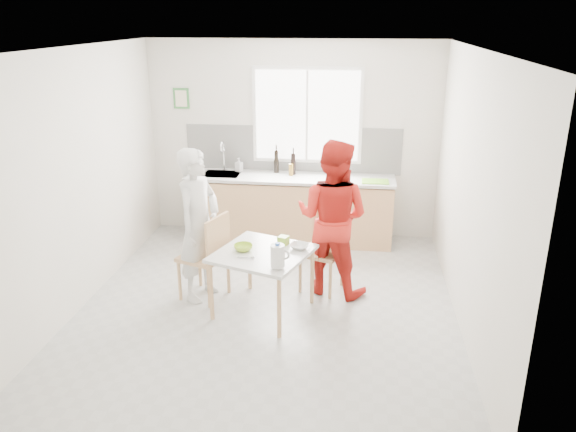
{
  "coord_description": "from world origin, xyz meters",
  "views": [
    {
      "loc": [
        0.9,
        -5.36,
        2.99
      ],
      "look_at": [
        0.19,
        0.2,
        0.98
      ],
      "focal_mm": 35.0,
      "sensor_mm": 36.0,
      "label": 1
    }
  ],
  "objects_px": {
    "bowl_white": "(299,246)",
    "wine_bottle_a": "(276,161)",
    "chair_left": "(209,253)",
    "person_white": "(199,225)",
    "person_red": "(332,218)",
    "dining_table": "(263,258)",
    "wine_bottle_b": "(293,164)",
    "chair_far": "(324,246)",
    "milk_jug": "(278,256)",
    "bowl_green": "(243,247)"
  },
  "relations": [
    {
      "from": "chair_far",
      "to": "person_white",
      "type": "relative_size",
      "value": 0.55
    },
    {
      "from": "bowl_green",
      "to": "chair_far",
      "type": "bearing_deg",
      "value": 38.57
    },
    {
      "from": "milk_jug",
      "to": "person_red",
      "type": "bearing_deg",
      "value": 82.95
    },
    {
      "from": "person_white",
      "to": "milk_jug",
      "type": "distance_m",
      "value": 1.14
    },
    {
      "from": "chair_far",
      "to": "person_red",
      "type": "height_order",
      "value": "person_red"
    },
    {
      "from": "dining_table",
      "to": "chair_left",
      "type": "relative_size",
      "value": 1.15
    },
    {
      "from": "dining_table",
      "to": "chair_left",
      "type": "xyz_separation_m",
      "value": [
        -0.64,
        0.22,
        -0.07
      ]
    },
    {
      "from": "dining_table",
      "to": "wine_bottle_b",
      "type": "height_order",
      "value": "wine_bottle_b"
    },
    {
      "from": "wine_bottle_a",
      "to": "person_red",
      "type": "bearing_deg",
      "value": -62.34
    },
    {
      "from": "chair_far",
      "to": "milk_jug",
      "type": "bearing_deg",
      "value": -91.38
    },
    {
      "from": "dining_table",
      "to": "bowl_green",
      "type": "height_order",
      "value": "bowl_green"
    },
    {
      "from": "dining_table",
      "to": "bowl_green",
      "type": "bearing_deg",
      "value": 174.89
    },
    {
      "from": "dining_table",
      "to": "wine_bottle_b",
      "type": "bearing_deg",
      "value": 88.33
    },
    {
      "from": "person_red",
      "to": "bowl_white",
      "type": "height_order",
      "value": "person_red"
    },
    {
      "from": "person_red",
      "to": "bowl_green",
      "type": "relative_size",
      "value": 8.95
    },
    {
      "from": "person_red",
      "to": "bowl_white",
      "type": "distance_m",
      "value": 0.58
    },
    {
      "from": "person_red",
      "to": "bowl_green",
      "type": "distance_m",
      "value": 1.07
    },
    {
      "from": "bowl_white",
      "to": "wine_bottle_b",
      "type": "xyz_separation_m",
      "value": [
        -0.3,
        2.03,
        0.36
      ]
    },
    {
      "from": "chair_left",
      "to": "chair_far",
      "type": "relative_size",
      "value": 1.06
    },
    {
      "from": "chair_far",
      "to": "wine_bottle_b",
      "type": "distance_m",
      "value": 1.7
    },
    {
      "from": "person_white",
      "to": "bowl_white",
      "type": "relative_size",
      "value": 8.72
    },
    {
      "from": "person_white",
      "to": "person_red",
      "type": "bearing_deg",
      "value": -57.84
    },
    {
      "from": "chair_far",
      "to": "bowl_green",
      "type": "xyz_separation_m",
      "value": [
        -0.81,
        -0.64,
        0.2
      ]
    },
    {
      "from": "chair_left",
      "to": "person_white",
      "type": "relative_size",
      "value": 0.58
    },
    {
      "from": "bowl_white",
      "to": "milk_jug",
      "type": "height_order",
      "value": "milk_jug"
    },
    {
      "from": "chair_left",
      "to": "person_red",
      "type": "bearing_deg",
      "value": 124.58
    },
    {
      "from": "bowl_white",
      "to": "wine_bottle_a",
      "type": "relative_size",
      "value": 0.61
    },
    {
      "from": "bowl_green",
      "to": "milk_jug",
      "type": "relative_size",
      "value": 0.8
    },
    {
      "from": "wine_bottle_a",
      "to": "chair_left",
      "type": "bearing_deg",
      "value": -102.83
    },
    {
      "from": "wine_bottle_a",
      "to": "dining_table",
      "type": "bearing_deg",
      "value": -85.41
    },
    {
      "from": "bowl_white",
      "to": "wine_bottle_a",
      "type": "distance_m",
      "value": 2.2
    },
    {
      "from": "bowl_white",
      "to": "wine_bottle_a",
      "type": "bearing_deg",
      "value": 104.56
    },
    {
      "from": "dining_table",
      "to": "chair_far",
      "type": "bearing_deg",
      "value": 47.75
    },
    {
      "from": "chair_far",
      "to": "bowl_white",
      "type": "bearing_deg",
      "value": -95.01
    },
    {
      "from": "person_red",
      "to": "bowl_green",
      "type": "xyz_separation_m",
      "value": [
        -0.89,
        -0.57,
        -0.16
      ]
    },
    {
      "from": "dining_table",
      "to": "wine_bottle_b",
      "type": "relative_size",
      "value": 3.78
    },
    {
      "from": "person_red",
      "to": "person_white",
      "type": "bearing_deg",
      "value": 32.16
    },
    {
      "from": "wine_bottle_b",
      "to": "milk_jug",
      "type": "bearing_deg",
      "value": -86.6
    },
    {
      "from": "person_red",
      "to": "wine_bottle_b",
      "type": "xyz_separation_m",
      "value": [
        -0.62,
        1.58,
        0.19
      ]
    },
    {
      "from": "bowl_green",
      "to": "wine_bottle_a",
      "type": "height_order",
      "value": "wine_bottle_a"
    },
    {
      "from": "dining_table",
      "to": "wine_bottle_b",
      "type": "distance_m",
      "value": 2.22
    },
    {
      "from": "chair_far",
      "to": "wine_bottle_a",
      "type": "xyz_separation_m",
      "value": [
        -0.78,
        1.58,
        0.57
      ]
    },
    {
      "from": "milk_jug",
      "to": "bowl_white",
      "type": "bearing_deg",
      "value": 92.55
    },
    {
      "from": "chair_left",
      "to": "chair_far",
      "type": "xyz_separation_m",
      "value": [
        1.24,
        0.44,
        -0.03
      ]
    },
    {
      "from": "bowl_green",
      "to": "wine_bottle_a",
      "type": "xyz_separation_m",
      "value": [
        0.03,
        2.22,
        0.36
      ]
    },
    {
      "from": "chair_left",
      "to": "person_red",
      "type": "relative_size",
      "value": 0.56
    },
    {
      "from": "bowl_white",
      "to": "chair_far",
      "type": "bearing_deg",
      "value": 65.85
    },
    {
      "from": "wine_bottle_a",
      "to": "wine_bottle_b",
      "type": "distance_m",
      "value": 0.25
    },
    {
      "from": "person_white",
      "to": "bowl_white",
      "type": "xyz_separation_m",
      "value": [
        1.11,
        -0.12,
        -0.14
      ]
    },
    {
      "from": "person_red",
      "to": "bowl_green",
      "type": "bearing_deg",
      "value": 51.71
    }
  ]
}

